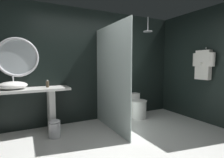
% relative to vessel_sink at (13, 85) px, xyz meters
% --- Properties ---
extents(ground_plane, '(5.76, 5.76, 0.00)m').
position_rel_vessel_sink_xyz_m(ground_plane, '(1.58, -1.59, -0.96)').
color(ground_plane, silver).
extents(back_wall_panel, '(4.80, 0.10, 2.60)m').
position_rel_vessel_sink_xyz_m(back_wall_panel, '(1.58, 0.31, 0.34)').
color(back_wall_panel, black).
rests_on(back_wall_panel, ground_plane).
extents(side_wall_right, '(0.10, 2.47, 2.60)m').
position_rel_vessel_sink_xyz_m(side_wall_right, '(3.93, -0.83, 0.34)').
color(side_wall_right, black).
rests_on(side_wall_right, ground_plane).
extents(vanity_counter, '(1.83, 0.50, 0.88)m').
position_rel_vessel_sink_xyz_m(vanity_counter, '(0.09, -0.01, -0.38)').
color(vanity_counter, silver).
rests_on(vanity_counter, ground_plane).
extents(vessel_sink, '(0.49, 0.40, 0.23)m').
position_rel_vessel_sink_xyz_m(vessel_sink, '(0.00, 0.00, 0.00)').
color(vessel_sink, white).
rests_on(vessel_sink, vanity_counter).
extents(soap_dispenser, '(0.06, 0.06, 0.15)m').
position_rel_vessel_sink_xyz_m(soap_dispenser, '(0.60, 0.02, -0.01)').
color(soap_dispenser, '#3D3323').
rests_on(soap_dispenser, vanity_counter).
extents(round_wall_mirror, '(0.77, 0.05, 0.77)m').
position_rel_vessel_sink_xyz_m(round_wall_mirror, '(0.09, 0.23, 0.52)').
color(round_wall_mirror, silver).
extents(shower_glass_panel, '(0.02, 1.49, 2.13)m').
position_rel_vessel_sink_xyz_m(shower_glass_panel, '(1.77, -0.48, 0.11)').
color(shower_glass_panel, silver).
rests_on(shower_glass_panel, ground_plane).
extents(rain_shower_head, '(0.23, 0.23, 0.36)m').
position_rel_vessel_sink_xyz_m(rain_shower_head, '(2.98, -0.09, 1.22)').
color(rain_shower_head, silver).
extents(hanging_bathrobe, '(0.20, 0.52, 0.73)m').
position_rel_vessel_sink_xyz_m(hanging_bathrobe, '(3.79, -1.06, 0.40)').
color(hanging_bathrobe, silver).
extents(toilet, '(0.41, 0.61, 0.58)m').
position_rel_vessel_sink_xyz_m(toilet, '(2.71, -0.04, -0.68)').
color(toilet, white).
rests_on(toilet, ground_plane).
extents(waste_bin, '(0.21, 0.21, 0.33)m').
position_rel_vessel_sink_xyz_m(waste_bin, '(0.65, -0.38, -0.79)').
color(waste_bin, silver).
rests_on(waste_bin, ground_plane).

